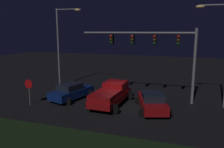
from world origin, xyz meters
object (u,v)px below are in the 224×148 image
(car_sedan_far, at_px, (152,102))
(street_lamp_right, at_px, (222,43))
(traffic_signal_gantry, at_px, (155,45))
(car_sedan, at_px, (72,91))
(stop_sign, at_px, (29,87))
(street_lamp_left, at_px, (63,38))
(pickup_truck, at_px, (112,93))

(car_sedan_far, height_order, street_lamp_right, street_lamp_right)
(traffic_signal_gantry, xyz_separation_m, street_lamp_right, (5.34, -0.10, 0.28))
(car_sedan, height_order, street_lamp_right, street_lamp_right)
(car_sedan_far, relative_size, stop_sign, 2.13)
(car_sedan, relative_size, car_sedan_far, 0.99)
(car_sedan_far, bearing_deg, car_sedan, 66.53)
(street_lamp_left, distance_m, stop_sign, 7.79)
(car_sedan, bearing_deg, car_sedan_far, -80.59)
(pickup_truck, distance_m, stop_sign, 7.04)
(street_lamp_left, relative_size, street_lamp_right, 1.03)
(street_lamp_left, bearing_deg, street_lamp_right, -7.30)
(car_sedan, relative_size, stop_sign, 2.11)
(stop_sign, bearing_deg, street_lamp_left, 94.76)
(stop_sign, bearing_deg, pickup_truck, 20.57)
(car_sedan_far, height_order, stop_sign, stop_sign)
(pickup_truck, distance_m, car_sedan, 4.02)
(car_sedan, bearing_deg, street_lamp_left, 52.31)
(street_lamp_right, bearing_deg, car_sedan_far, -151.51)
(traffic_signal_gantry, bearing_deg, pickup_truck, -144.22)
(street_lamp_right, relative_size, stop_sign, 3.78)
(car_sedan_far, distance_m, street_lamp_right, 7.30)
(street_lamp_left, relative_size, stop_sign, 3.89)
(pickup_truck, bearing_deg, traffic_signal_gantry, -51.45)
(street_lamp_right, bearing_deg, pickup_truck, -165.37)
(pickup_truck, bearing_deg, street_lamp_left, 61.95)
(pickup_truck, height_order, car_sedan, pickup_truck)
(street_lamp_right, distance_m, stop_sign, 16.31)
(car_sedan_far, xyz_separation_m, street_lamp_right, (5.01, 2.72, 4.57))
(car_sedan, height_order, stop_sign, stop_sign)
(car_sedan, xyz_separation_m, stop_sign, (-2.57, -2.68, 0.82))
(pickup_truck, distance_m, traffic_signal_gantry, 5.68)
(traffic_signal_gantry, relative_size, street_lamp_left, 1.19)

